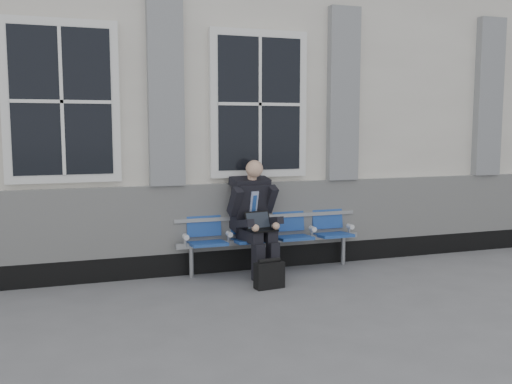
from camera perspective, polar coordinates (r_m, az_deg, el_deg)
name	(u,v)px	position (r m, az deg, el deg)	size (l,w,h in m)	color
ground	(271,301)	(6.52, 1.55, -10.88)	(70.00, 70.00, 0.00)	slate
station_building	(198,110)	(9.55, -5.84, 8.15)	(14.40, 4.40, 4.49)	silver
bench	(270,230)	(7.75, 1.43, -3.85)	(2.60, 0.47, 0.91)	#9EA0A3
businessman	(254,214)	(7.49, -0.20, -2.22)	(0.67, 0.90, 1.52)	black
briefcase	(269,274)	(6.98, 1.34, -8.25)	(0.37, 0.19, 0.37)	black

